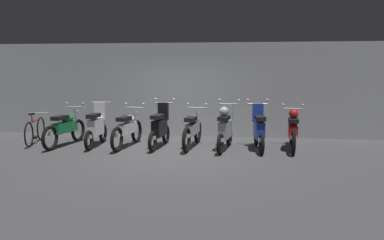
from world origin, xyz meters
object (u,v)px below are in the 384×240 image
at_px(motorbike_slot_1, 96,127).
at_px(motorbike_slot_7, 293,129).
at_px(motorbike_slot_2, 128,129).
at_px(motorbike_slot_3, 160,128).
at_px(motorbike_slot_4, 193,129).
at_px(motorbike_slot_6, 259,130).
at_px(bicycle, 35,131).
at_px(motorbike_slot_0, 65,128).
at_px(motorbike_slot_5, 225,128).

height_order(motorbike_slot_1, motorbike_slot_7, motorbike_slot_1).
bearing_deg(motorbike_slot_1, motorbike_slot_7, 1.88).
bearing_deg(motorbike_slot_1, motorbike_slot_2, -1.60).
height_order(motorbike_slot_3, motorbike_slot_4, motorbike_slot_3).
relative_size(motorbike_slot_6, bicycle, 0.99).
bearing_deg(motorbike_slot_3, motorbike_slot_1, -179.00).
height_order(motorbike_slot_7, bicycle, motorbike_slot_7).
bearing_deg(motorbike_slot_7, bicycle, -179.66).
bearing_deg(motorbike_slot_3, motorbike_slot_7, 2.33).
bearing_deg(motorbike_slot_6, motorbike_slot_3, -179.77).
bearing_deg(motorbike_slot_6, motorbike_slot_0, -178.91).
height_order(motorbike_slot_1, motorbike_slot_6, motorbike_slot_6).
xyz_separation_m(motorbike_slot_4, motorbike_slot_5, (0.87, -0.20, 0.08)).
height_order(motorbike_slot_1, motorbike_slot_5, motorbike_slot_5).
distance_m(motorbike_slot_4, motorbike_slot_5, 0.90).
height_order(motorbike_slot_0, bicycle, motorbike_slot_0).
distance_m(motorbike_slot_5, motorbike_slot_7, 1.76).
height_order(motorbike_slot_5, bicycle, motorbike_slot_5).
distance_m(motorbike_slot_1, motorbike_slot_5, 3.49).
bearing_deg(motorbike_slot_0, motorbike_slot_5, -0.28).
height_order(motorbike_slot_1, motorbike_slot_4, motorbike_slot_1).
xyz_separation_m(motorbike_slot_4, bicycle, (-4.46, 0.01, -0.13)).
bearing_deg(motorbike_slot_4, motorbike_slot_0, -177.05).
height_order(motorbike_slot_1, motorbike_slot_2, motorbike_slot_1).
bearing_deg(motorbike_slot_2, bicycle, 176.75).
distance_m(motorbike_slot_4, motorbike_slot_6, 1.74).
distance_m(motorbike_slot_2, motorbike_slot_4, 1.75).
bearing_deg(motorbike_slot_4, motorbike_slot_6, -2.63).
bearing_deg(motorbike_slot_4, bicycle, 179.88).
xyz_separation_m(motorbike_slot_2, motorbike_slot_5, (2.61, -0.06, 0.08)).
distance_m(motorbike_slot_2, motorbike_slot_6, 3.48).
bearing_deg(motorbike_slot_5, bicycle, 177.74).
height_order(motorbike_slot_1, motorbike_slot_3, motorbike_slot_3).
bearing_deg(motorbike_slot_0, bicycle, 169.12).
relative_size(motorbike_slot_4, motorbike_slot_5, 1.17).
xyz_separation_m(motorbike_slot_1, motorbike_slot_3, (1.75, 0.03, 0.00)).
xyz_separation_m(motorbike_slot_5, motorbike_slot_7, (1.74, 0.25, -0.04)).
relative_size(motorbike_slot_2, motorbike_slot_6, 1.16).
height_order(motorbike_slot_3, motorbike_slot_6, same).
relative_size(motorbike_slot_3, motorbike_slot_6, 1.00).
relative_size(motorbike_slot_0, bicycle, 1.14).
xyz_separation_m(motorbike_slot_0, motorbike_slot_3, (2.61, 0.09, 0.04)).
bearing_deg(bicycle, motorbike_slot_2, -3.25).
distance_m(motorbike_slot_5, bicycle, 5.34).
bearing_deg(motorbike_slot_6, motorbike_slot_4, 177.37).
bearing_deg(motorbike_slot_7, motorbike_slot_4, -178.87).
distance_m(motorbike_slot_2, motorbike_slot_7, 4.35).
xyz_separation_m(motorbike_slot_5, bicycle, (-5.33, 0.21, -0.21)).
distance_m(motorbike_slot_1, motorbike_slot_7, 5.23).
relative_size(motorbike_slot_1, motorbike_slot_7, 0.86).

